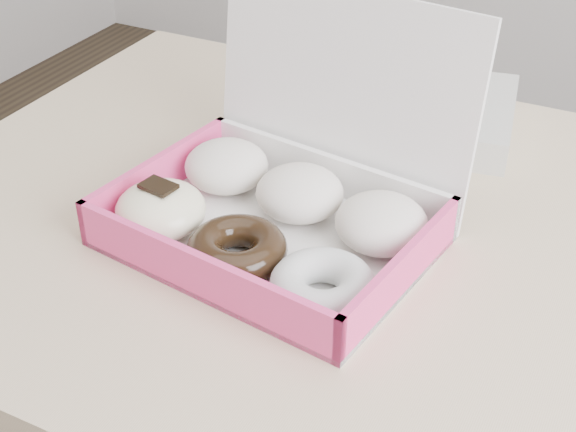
% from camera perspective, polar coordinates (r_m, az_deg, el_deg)
% --- Properties ---
extents(table, '(1.20, 0.80, 0.75)m').
position_cam_1_polar(table, '(0.96, 7.55, -5.12)').
color(table, tan).
rests_on(table, ground).
extents(donut_box, '(0.37, 0.33, 0.24)m').
position_cam_1_polar(donut_box, '(0.88, -0.73, 0.87)').
color(donut_box, white).
rests_on(donut_box, table).
extents(newspapers, '(0.31, 0.27, 0.04)m').
position_cam_1_polar(newspapers, '(1.13, 8.71, 7.49)').
color(newspapers, beige).
rests_on(newspapers, table).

